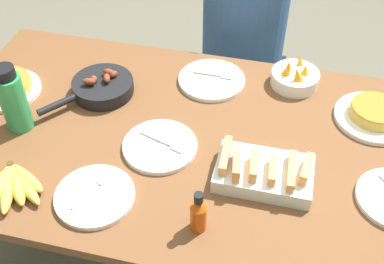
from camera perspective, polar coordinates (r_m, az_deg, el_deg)
ground_plane at (r=2.17m, az=0.00°, el=-15.37°), size 14.00×14.00×0.00m
dining_table at (r=1.63m, az=0.00°, el=-3.14°), size 1.73×0.96×0.77m
banana_bunch at (r=1.50m, az=-20.46°, el=-5.76°), size 0.19×0.20×0.04m
melon_tray at (r=1.44m, az=8.47°, el=-4.74°), size 0.28×0.18×0.10m
skillet at (r=1.75m, az=-10.65°, el=5.27°), size 0.27×0.31×0.08m
frittata_plate_center at (r=1.73m, az=20.81°, el=1.97°), size 0.26×0.26×0.06m
frittata_plate_side at (r=1.86m, az=-21.22°, el=4.99°), size 0.24×0.24×0.05m
empty_plate_near_front at (r=1.79m, az=2.30°, el=6.18°), size 0.25×0.25×0.02m
empty_plate_far_left at (r=1.42m, az=-11.46°, el=-7.44°), size 0.23×0.23×0.02m
empty_plate_mid_edge at (r=1.53m, az=-3.82°, el=-1.68°), size 0.24×0.24×0.02m
fruit_bowl_mango at (r=1.80m, az=12.10°, el=6.36°), size 0.17×0.17×0.11m
water_bottle at (r=1.64m, az=-20.45°, el=3.59°), size 0.09×0.09×0.24m
hot_sauce_bottle at (r=1.29m, az=0.76°, el=-9.63°), size 0.05×0.05×0.14m
person_figure at (r=2.31m, az=5.76°, el=7.26°), size 0.40×0.40×1.22m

